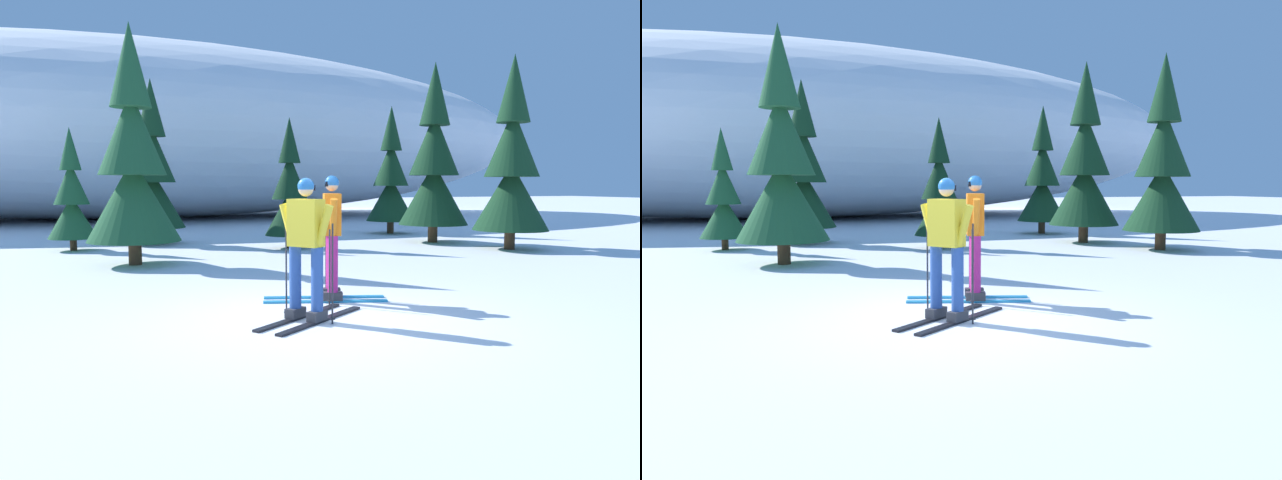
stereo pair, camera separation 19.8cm
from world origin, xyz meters
TOP-DOWN VIEW (x-y plane):
  - ground_plane at (0.00, 0.00)m, footprint 120.00×120.00m
  - skier_orange_jacket at (0.61, 1.20)m, footprint 1.84×0.90m
  - skier_yellow_jacket at (-0.14, 0.08)m, footprint 1.68×1.42m
  - pine_tree_far_left at (-3.30, 9.43)m, footprint 1.21×1.21m
  - pine_tree_left at (-1.93, 6.12)m, footprint 1.93×1.93m
  - pine_tree_center_left at (-1.24, 10.43)m, footprint 1.79×1.79m
  - pine_tree_center at (2.08, 8.12)m, footprint 1.33×1.33m
  - pine_tree_center_right at (6.47, 8.21)m, footprint 2.00×2.00m
  - pine_tree_right at (6.69, 11.40)m, footprint 1.68×1.68m
  - pine_tree_far_right at (7.38, 5.89)m, footprint 1.93×1.93m
  - snow_ridge_background at (-1.54, 24.20)m, footprint 43.83×19.26m

SIDE VIEW (x-z plane):
  - ground_plane at x=0.00m, z-range 0.00..0.00m
  - skier_yellow_jacket at x=-0.14m, z-range 0.04..1.81m
  - skier_orange_jacket at x=0.61m, z-range 0.04..1.86m
  - pine_tree_far_left at x=-3.30m, z-range -0.26..2.87m
  - pine_tree_center at x=2.08m, z-range -0.28..3.16m
  - pine_tree_right at x=6.69m, z-range -0.35..3.98m
  - pine_tree_center_left at x=-1.24m, z-range -0.38..4.25m
  - pine_tree_far_right at x=7.38m, z-range -0.41..4.59m
  - pine_tree_left at x=-1.93m, z-range -0.41..4.59m
  - pine_tree_center_right at x=6.47m, z-range -0.42..4.75m
  - snow_ridge_background at x=-1.54m, z-range 0.00..8.42m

